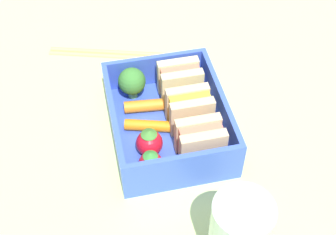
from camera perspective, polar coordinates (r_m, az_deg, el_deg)
ground_plane at (r=56.50cm, az=-0.00°, el=-2.49°), size 120.00×120.00×2.00cm
bento_tray at (r=55.26cm, az=-0.00°, el=-1.45°), size 16.02×12.98×1.20cm
bento_rim at (r=53.24cm, az=-0.00°, el=0.42°), size 16.02×12.98×4.16cm
sandwich_left at (r=56.73cm, az=1.46°, el=4.42°), size 3.40×5.03×4.52cm
sandwich_center_left at (r=53.53cm, az=2.63°, el=0.97°), size 3.40×5.03×4.52cm
sandwich_center at (r=50.57cm, az=3.94°, el=-2.89°), size 3.40×5.03×4.52cm
broccoli_floret at (r=56.63cm, az=-4.42°, el=4.36°), size 3.35×3.35×4.16cm
carrot_stick_left at (r=56.06cm, az=-2.93°, el=1.43°), size 1.89×4.88×1.44cm
carrot_stick_far_left at (r=53.89cm, az=-2.38°, el=-1.17°), size 2.79×5.60×1.31cm
strawberry_far_left at (r=51.23cm, az=-2.29°, el=-3.04°), size 2.97×2.97×3.57cm
strawberry_left at (r=49.74cm, az=-2.12°, el=-5.56°), size 2.64×2.64×3.24cm
chopstick_pair at (r=65.64cm, az=-5.35°, el=7.81°), size 7.52×20.47×0.70cm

